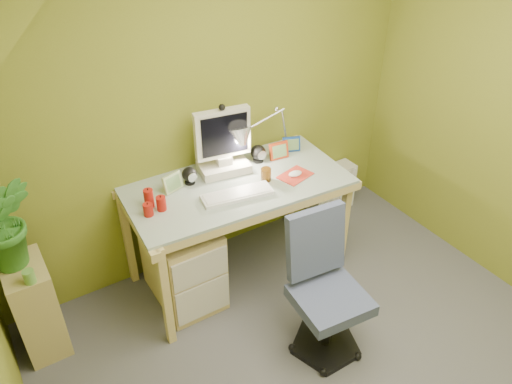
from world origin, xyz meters
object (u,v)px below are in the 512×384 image
desk (238,229)px  desk_lamp (278,119)px  task_chair (330,299)px  radiator (331,189)px  monitor (222,135)px  side_ledge (36,307)px  potted_plant (6,223)px

desk → desk_lamp: (0.45, 0.18, 0.68)m
task_chair → radiator: size_ratio=2.06×
monitor → side_ledge: size_ratio=0.86×
task_chair → radiator: 1.55m
potted_plant → desk_lamp: bearing=1.7°
desk_lamp → side_ledge: (-1.84, -0.10, -0.75)m
monitor → task_chair: 1.27m
desk_lamp → task_chair: size_ratio=0.66×
desk → monitor: size_ratio=2.67×
monitor → potted_plant: 1.40m
desk → radiator: size_ratio=3.62×
desk → radiator: desk is taller
desk → monitor: 0.70m
desk_lamp → radiator: 1.09m
potted_plant → radiator: (2.49, 0.14, -0.74)m
monitor → side_ledge: 1.59m
desk → task_chair: (0.11, -0.90, 0.03)m
desk → monitor: monitor is taller
radiator → side_ledge: bearing=-176.5°
desk_lamp → side_ledge: 1.99m
desk_lamp → potted_plant: (-1.84, -0.05, -0.13)m
side_ledge → task_chair: bearing=-33.1°
desk → desk_lamp: desk_lamp is taller
side_ledge → potted_plant: (0.00, 0.05, 0.62)m
radiator → desk: bearing=-167.1°
task_chair → desk: bearing=102.4°
desk → desk_lamp: 0.83m
monitor → desk_lamp: bearing=8.9°
monitor → radiator: bearing=13.6°
monitor → desk_lamp: same height
monitor → radiator: size_ratio=1.36×
radiator → desk_lamp: bearing=-173.1°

